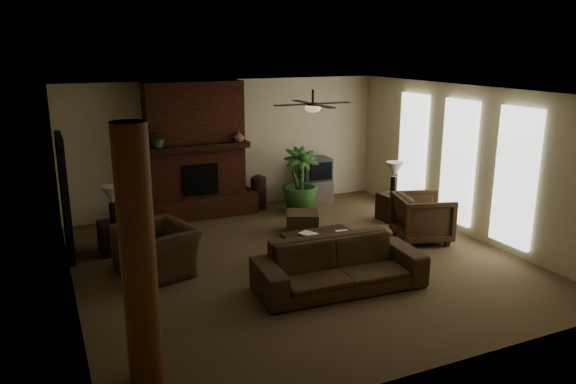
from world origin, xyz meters
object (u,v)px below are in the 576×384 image
side_table_right (392,207)px  coffee_table (320,238)px  log_column (138,259)px  sofa (340,258)px  armchair_right (423,215)px  ottoman (302,222)px  floor_vase (259,189)px  lamp_right (394,172)px  lamp_left (112,197)px  floor_plant (300,194)px  side_table_left (115,237)px  armchair_left (156,242)px  tv_stand (313,191)px

side_table_right → coffee_table: bearing=-151.2°
log_column → sofa: bearing=21.2°
armchair_right → ottoman: size_ratio=1.60×
floor_vase → lamp_right: 2.97m
floor_vase → lamp_left: size_ratio=1.18×
armchair_right → floor_plant: (-1.26, 2.55, -0.09)m
log_column → side_table_left: bearing=86.7°
floor_plant → coffee_table: bearing=-108.6°
armchair_left → coffee_table: 2.68m
armchair_right → lamp_left: 5.51m
sofa → lamp_right: lamp_right is taller
sofa → lamp_left: bearing=137.9°
armchair_left → log_column: bearing=-29.6°
side_table_left → log_column: bearing=-93.3°
armchair_right → lamp_right: size_ratio=1.48×
lamp_left → side_table_right: 5.52m
tv_stand → side_table_left: size_ratio=1.55×
sofa → floor_vase: 4.39m
tv_stand → floor_plant: bearing=-125.3°
tv_stand → lamp_right: bearing=-53.9°
floor_vase → side_table_right: 2.92m
sofa → lamp_left: (-2.80, 2.87, 0.51)m
floor_plant → side_table_left: 4.06m
armchair_left → tv_stand: size_ratio=1.39×
sofa → armchair_right: bearing=29.9°
floor_plant → log_column: bearing=-130.5°
armchair_left → coffee_table: bearing=63.0°
ottoman → floor_vase: 1.87m
lamp_left → side_table_right: lamp_left is taller
coffee_table → floor_vase: floor_vase is taller
coffee_table → tv_stand: (1.50, 3.20, -0.12)m
log_column → armchair_right: (5.47, 2.37, -0.92)m
tv_stand → floor_plant: 0.90m
ottoman → lamp_left: lamp_left is taller
log_column → ottoman: size_ratio=4.67×
tv_stand → floor_vase: size_ratio=1.10×
side_table_right → lamp_right: lamp_right is taller
log_column → sofa: 3.39m
armchair_left → armchair_right: 4.77m
ottoman → lamp_left: bearing=174.2°
floor_plant → side_table_right: 1.97m
armchair_left → ottoman: bearing=90.1°
floor_plant → lamp_left: (-3.96, -0.88, 0.61)m
lamp_left → lamp_right: 5.51m
sofa → side_table_left: bearing=137.5°
armchair_left → floor_plant: armchair_left is taller
log_column → sofa: log_column is taller
armchair_right → floor_vase: 3.74m
floor_plant → ottoman: bearing=-114.1°
coffee_table → ottoman: bearing=76.7°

